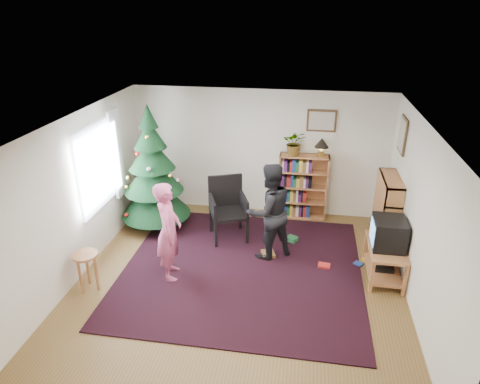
# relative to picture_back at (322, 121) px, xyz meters

# --- Properties ---
(floor) EXTENTS (5.00, 5.00, 0.00)m
(floor) POSITION_rel_picture_back_xyz_m (-1.15, -2.48, -1.95)
(floor) COLOR brown
(floor) RESTS_ON ground
(ceiling) EXTENTS (5.00, 5.00, 0.00)m
(ceiling) POSITION_rel_picture_back_xyz_m (-1.15, -2.48, 0.55)
(ceiling) COLOR white
(ceiling) RESTS_ON wall_back
(wall_back) EXTENTS (5.00, 0.02, 2.50)m
(wall_back) POSITION_rel_picture_back_xyz_m (-1.15, 0.02, -0.70)
(wall_back) COLOR silver
(wall_back) RESTS_ON floor
(wall_front) EXTENTS (5.00, 0.02, 2.50)m
(wall_front) POSITION_rel_picture_back_xyz_m (-1.15, -4.97, -0.70)
(wall_front) COLOR silver
(wall_front) RESTS_ON floor
(wall_left) EXTENTS (0.02, 5.00, 2.50)m
(wall_left) POSITION_rel_picture_back_xyz_m (-3.65, -2.48, -0.70)
(wall_left) COLOR silver
(wall_left) RESTS_ON floor
(wall_right) EXTENTS (0.02, 5.00, 2.50)m
(wall_right) POSITION_rel_picture_back_xyz_m (1.35, -2.48, -0.70)
(wall_right) COLOR silver
(wall_right) RESTS_ON floor
(rug) EXTENTS (3.80, 3.60, 0.02)m
(rug) POSITION_rel_picture_back_xyz_m (-1.15, -2.17, -1.94)
(rug) COLOR black
(rug) RESTS_ON floor
(window_pane) EXTENTS (0.04, 1.20, 1.40)m
(window_pane) POSITION_rel_picture_back_xyz_m (-3.62, -1.88, -0.45)
(window_pane) COLOR silver
(window_pane) RESTS_ON wall_left
(curtain) EXTENTS (0.06, 0.35, 1.60)m
(curtain) POSITION_rel_picture_back_xyz_m (-3.58, -1.18, -0.45)
(curtain) COLOR silver
(curtain) RESTS_ON wall_left
(picture_back) EXTENTS (0.55, 0.03, 0.42)m
(picture_back) POSITION_rel_picture_back_xyz_m (0.00, 0.00, 0.00)
(picture_back) COLOR #4C3319
(picture_back) RESTS_ON wall_back
(picture_right) EXTENTS (0.03, 0.50, 0.60)m
(picture_right) POSITION_rel_picture_back_xyz_m (1.33, -0.73, 0.00)
(picture_right) COLOR #4C3319
(picture_right) RESTS_ON wall_right
(christmas_tree) EXTENTS (1.31, 1.31, 2.37)m
(christmas_tree) POSITION_rel_picture_back_xyz_m (-3.01, -0.97, -0.96)
(christmas_tree) COLOR #3F2816
(christmas_tree) RESTS_ON rug
(bookshelf_back) EXTENTS (0.95, 0.30, 1.30)m
(bookshelf_back) POSITION_rel_picture_back_xyz_m (-0.27, -0.14, -1.29)
(bookshelf_back) COLOR #AF763E
(bookshelf_back) RESTS_ON floor
(bookshelf_right) EXTENTS (0.30, 0.95, 1.30)m
(bookshelf_right) POSITION_rel_picture_back_xyz_m (1.19, -1.04, -1.29)
(bookshelf_right) COLOR #AF763E
(bookshelf_right) RESTS_ON floor
(tv_stand) EXTENTS (0.53, 0.96, 0.55)m
(tv_stand) POSITION_rel_picture_back_xyz_m (1.07, -2.01, -1.62)
(tv_stand) COLOR #AF763E
(tv_stand) RESTS_ON floor
(crt_tv) EXTENTS (0.49, 0.52, 0.46)m
(crt_tv) POSITION_rel_picture_back_xyz_m (1.07, -2.01, -1.17)
(crt_tv) COLOR black
(crt_tv) RESTS_ON tv_stand
(armchair) EXTENTS (0.81, 0.83, 1.14)m
(armchair) POSITION_rel_picture_back_xyz_m (-1.55, -1.10, -1.33)
(armchair) COLOR black
(armchair) RESTS_ON rug
(stool) EXTENTS (0.37, 0.37, 0.61)m
(stool) POSITION_rel_picture_back_xyz_m (-3.35, -3.05, -1.48)
(stool) COLOR #AF763E
(stool) RESTS_ON floor
(person_standing) EXTENTS (0.51, 0.66, 1.60)m
(person_standing) POSITION_rel_picture_back_xyz_m (-2.23, -2.53, -1.15)
(person_standing) COLOR #C14D77
(person_standing) RESTS_ON rug
(person_by_chair) EXTENTS (1.03, 0.99, 1.67)m
(person_by_chair) POSITION_rel_picture_back_xyz_m (-0.78, -1.70, -1.11)
(person_by_chair) COLOR black
(person_by_chair) RESTS_ON rug
(potted_plant) EXTENTS (0.44, 0.38, 0.48)m
(potted_plant) POSITION_rel_picture_back_xyz_m (-0.47, -0.14, -0.41)
(potted_plant) COLOR gray
(potted_plant) RESTS_ON bookshelf_back
(table_lamp) EXTENTS (0.27, 0.27, 0.36)m
(table_lamp) POSITION_rel_picture_back_xyz_m (0.03, -0.14, -0.41)
(table_lamp) COLOR #A57F33
(table_lamp) RESTS_ON bookshelf_back
(floor_clutter) EXTENTS (1.85, 0.93, 0.08)m
(floor_clutter) POSITION_rel_picture_back_xyz_m (0.12, -1.64, -1.91)
(floor_clutter) COLOR #A51E19
(floor_clutter) RESTS_ON rug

